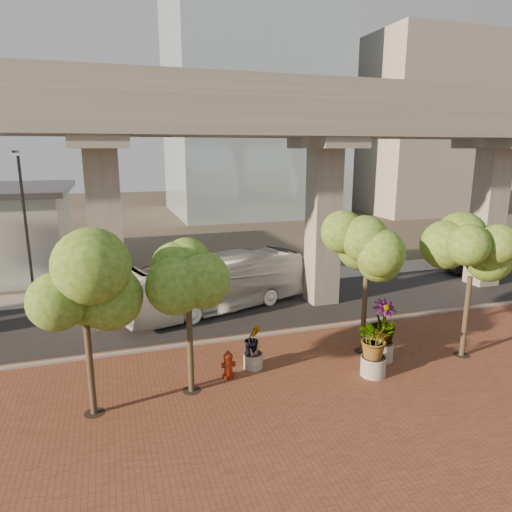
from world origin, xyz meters
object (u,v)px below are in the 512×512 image
object	(u,v)px
transit_bus	(216,284)
fire_hydrant	(228,364)
planter_front	(375,341)
parked_car	(473,262)

from	to	relation	value
transit_bus	fire_hydrant	bearing A→B (deg)	152.53
fire_hydrant	planter_front	world-z (taller)	planter_front
parked_car	planter_front	world-z (taller)	planter_front
fire_hydrant	planter_front	distance (m)	5.91
transit_bus	parked_car	xyz separation A→B (m)	(20.00, 2.13, -0.76)
transit_bus	parked_car	distance (m)	20.13
transit_bus	fire_hydrant	distance (m)	8.04
transit_bus	fire_hydrant	xyz separation A→B (m)	(-1.36, -7.87, -0.95)
transit_bus	fire_hydrant	size ratio (longest dim) A/B	9.94
parked_car	planter_front	distance (m)	19.62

